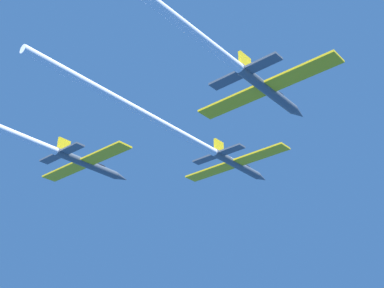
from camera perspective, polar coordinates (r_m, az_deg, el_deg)
jet_lead at (r=76.61m, az=-0.24°, el=0.57°), size 20.09×50.31×3.33m
jet_left_wing at (r=77.70m, az=-19.72°, el=1.08°), size 20.09×53.57×3.33m
jet_right_wing at (r=55.33m, az=0.96°, el=12.03°), size 20.09×53.08×3.33m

